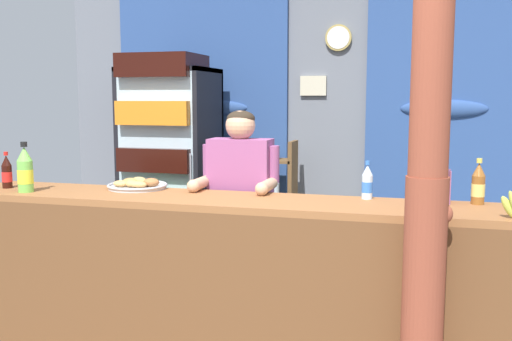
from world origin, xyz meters
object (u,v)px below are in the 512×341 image
Objects in this scene: bottle_shelf_rack at (269,203)px; shopkeeper at (240,196)px; drink_fridge at (169,155)px; soda_bottle_cola at (7,173)px; soda_bottle_water at (367,183)px; snack_box_wafer at (433,186)px; stall_counter at (256,272)px; soda_bottle_iced_tea at (478,185)px; pastry_tray at (137,185)px; timber_post at (427,187)px; soda_bottle_lime_soda at (25,171)px; plastic_lawn_chair at (414,248)px.

shopkeeper is (0.18, -1.47, 0.32)m from bottle_shelf_rack.
soda_bottle_cola is at bearing -103.78° from drink_fridge.
soda_bottle_water is 0.36m from snack_box_wafer.
soda_bottle_iced_tea is (1.17, 0.30, 0.49)m from stall_counter.
pastry_tray is (-0.86, 0.29, 0.41)m from stall_counter.
timber_post is at bearing -15.42° from stall_counter.
timber_post is 7.85× the size of soda_bottle_lime_soda.
drink_fridge is 1.67m from soda_bottle_cola.
soda_bottle_cola is at bearing -174.77° from soda_bottle_water.
shopkeeper is at bearing 19.76° from pastry_tray.
drink_fridge reaches higher than pastry_tray.
soda_bottle_lime_soda is at bearing -156.66° from shopkeeper.
bottle_shelf_rack is at bearing 17.23° from drink_fridge.
soda_bottle_cola is at bearing 176.74° from stall_counter.
drink_fridge is 8.87× the size of soda_bottle_water.
soda_bottle_iced_tea is (2.45, -1.42, 0.03)m from drink_fridge.
plastic_lawn_chair is 3.44× the size of soda_bottle_iced_tea.
snack_box_wafer is (0.93, 0.29, 0.48)m from stall_counter.
soda_bottle_iced_tea is (0.32, -0.93, 0.61)m from plastic_lawn_chair.
stall_counter is 0.66m from shopkeeper.
drink_fridge is 8.33× the size of soda_bottle_cola.
bottle_shelf_rack is at bearing 149.42° from plastic_lawn_chair.
drink_fridge is 2.33m from soda_bottle_water.
stall_counter is 20.31× the size of snack_box_wafer.
timber_post reaches higher than soda_bottle_iced_tea.
soda_bottle_iced_tea is (1.59, -1.69, 0.48)m from bottle_shelf_rack.
timber_post is 10.40× the size of soda_bottle_cola.
shopkeeper is at bearing 169.31° from snack_box_wafer.
soda_bottle_cola is at bearing -123.54° from bottle_shelf_rack.
soda_bottle_lime_soda is at bearing -25.52° from soda_bottle_cola.
stall_counter is 1.75m from soda_bottle_cola.
soda_bottle_water is 1.44m from pastry_tray.
shopkeeper is at bearing -49.32° from drink_fridge.
stall_counter is 2.19m from drink_fridge.
stall_counter is at bearing -152.35° from soda_bottle_water.
snack_box_wafer is at bearing -10.69° from shopkeeper.
soda_bottle_lime_soda is (-1.21, -0.52, 0.19)m from shopkeeper.
soda_bottle_cola reaches higher than bottle_shelf_rack.
soda_bottle_water is (-0.59, 0.01, -0.01)m from soda_bottle_iced_tea.
pastry_tray is at bearing -73.66° from drink_fridge.
soda_bottle_lime_soda is 0.81× the size of pastry_tray.
bottle_shelf_rack is 5.45× the size of soda_bottle_water.
soda_bottle_iced_tea is 0.66× the size of pastry_tray.
timber_post reaches higher than shopkeeper.
drink_fridge is at bearing 84.02° from soda_bottle_lime_soda.
pastry_tray is at bearing -104.48° from bottle_shelf_rack.
bottle_shelf_rack is 1.79m from pastry_tray.
stall_counter is 2.03m from bottle_shelf_rack.
soda_bottle_cola is 0.61× the size of pastry_tray.
drink_fridge is at bearing 137.87° from timber_post.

